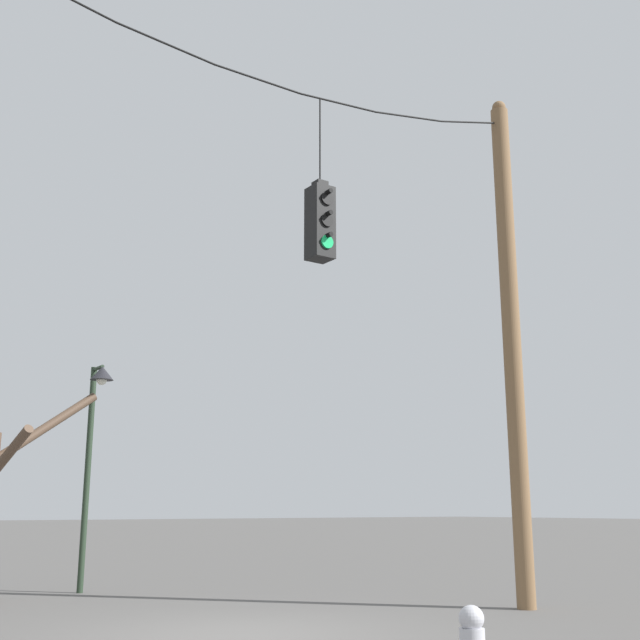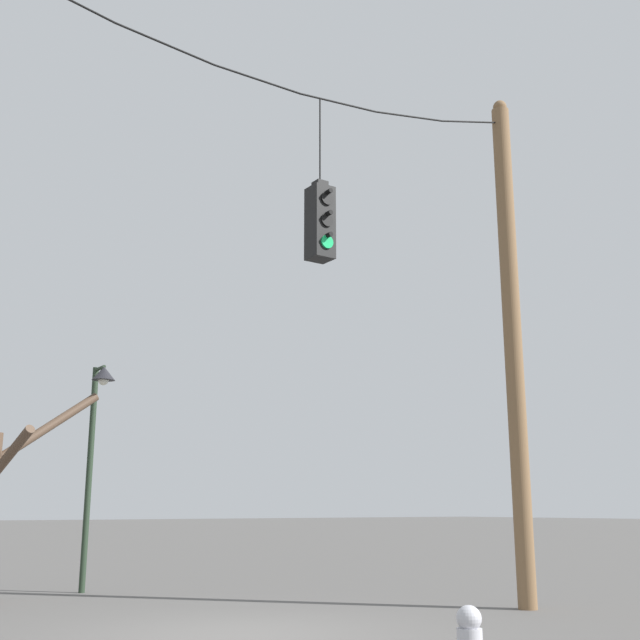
{
  "view_description": "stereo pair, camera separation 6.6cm",
  "coord_description": "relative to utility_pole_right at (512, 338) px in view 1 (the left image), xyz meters",
  "views": [
    {
      "loc": [
        -5.23,
        -9.46,
        1.57
      ],
      "look_at": [
        1.08,
        -0.22,
        4.2
      ],
      "focal_mm": 45.0,
      "sensor_mm": 36.0,
      "label": 1
    },
    {
      "loc": [
        -5.17,
        -9.49,
        1.57
      ],
      "look_at": [
        1.08,
        -0.22,
        4.2
      ],
      "focal_mm": 45.0,
      "sensor_mm": 36.0,
      "label": 2
    }
  ],
  "objects": [
    {
      "name": "street_lamp",
      "position": [
        -5.06,
        6.24,
        -1.25
      ],
      "size": [
        0.45,
        0.78,
        4.33
      ],
      "color": "#233323",
      "rests_on": "ground_plane"
    },
    {
      "name": "utility_pole_right",
      "position": [
        0.0,
        0.0,
        0.0
      ],
      "size": [
        0.31,
        0.31,
        8.86
      ],
      "color": "brown",
      "rests_on": "ground_plane"
    },
    {
      "name": "traffic_light_over_intersection",
      "position": [
        -3.98,
        -0.01,
        1.27
      ],
      "size": [
        0.34,
        0.46,
        2.58
      ],
      "color": "black"
    },
    {
      "name": "span_wire",
      "position": [
        -5.06,
        -0.0,
        3.5
      ],
      "size": [
        10.14,
        0.03,
        0.79
      ],
      "color": "black"
    },
    {
      "name": "ground_plane",
      "position": [
        -5.06,
        0.22,
        -4.41
      ],
      "size": [
        200.0,
        200.0,
        0.0
      ],
      "primitive_type": "plane",
      "color": "#565451"
    }
  ]
}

